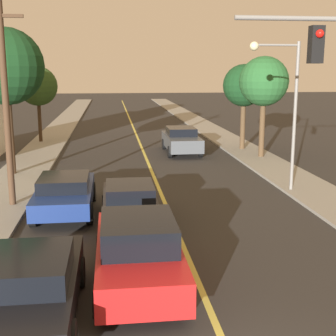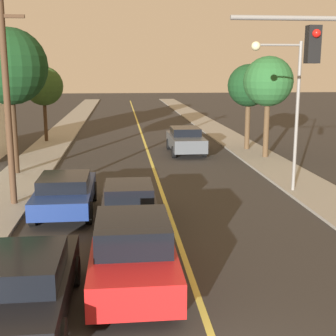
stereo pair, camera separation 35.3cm
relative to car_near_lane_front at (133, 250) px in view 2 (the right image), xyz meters
The scene contains 14 objects.
road_surface 31.24m from the car_near_lane_front, 87.36° to the left, with size 10.28×80.00×0.01m.
sidewalk_left 31.60m from the car_near_lane_front, 99.02° to the left, with size 2.50×80.00×0.12m.
sidewalk_right 32.18m from the car_near_lane_front, 75.91° to the left, with size 2.50×80.00×0.12m.
car_near_lane_front is the anchor object (origin of this frame).
car_near_lane_second 4.64m from the car_near_lane_front, 90.00° to the left, with size 1.90×4.29×1.37m.
car_outer_lane_front 2.68m from the car_near_lane_front, 147.61° to the right, with size 1.96×4.58×1.47m.
car_outer_lane_second 6.43m from the car_near_lane_front, 110.61° to the left, with size 2.06×4.65×1.39m.
car_far_oncoming 18.21m from the car_near_lane_front, 78.11° to the left, with size 2.05×4.85×1.58m.
streetlamp_right 10.65m from the car_near_lane_front, 50.96° to the left, with size 2.07×0.36×6.06m.
utility_pole_left 8.79m from the car_near_lane_front, 121.59° to the left, with size 1.60×0.24×7.38m.
tree_left_near 14.27m from the car_near_lane_front, 113.23° to the left, with size 3.59×3.59×6.90m.
tree_left_far 23.90m from the car_near_lane_front, 103.42° to the left, with size 2.70×2.70×5.20m.
tree_right_near 20.11m from the car_near_lane_front, 67.00° to the left, with size 2.63×2.63×5.31m.
tree_right_far 17.80m from the car_near_lane_front, 62.35° to the left, with size 2.80×2.80×5.71m.
Camera 2 is at (-1.67, -5.75, 5.06)m, focal length 50.00 mm.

